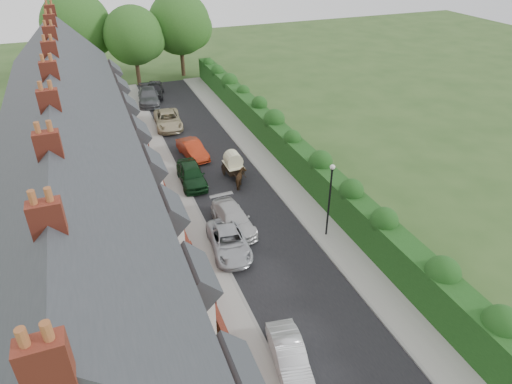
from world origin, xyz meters
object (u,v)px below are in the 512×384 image
(car_silver_a, at_px, (289,355))
(car_black, at_px, (155,90))
(car_grey, at_px, (149,96))
(car_red, at_px, (193,149))
(horse_cart, at_px, (233,163))
(lamppost, at_px, (330,192))
(car_silver_b, at_px, (229,242))
(car_green, at_px, (191,174))
(horse, at_px, (241,179))
(car_beige, at_px, (168,120))
(car_white, at_px, (233,219))

(car_silver_a, distance_m, car_black, 39.21)
(car_grey, relative_size, car_black, 1.17)
(car_red, distance_m, horse_cart, 5.07)
(lamppost, bearing_deg, car_silver_b, 172.75)
(car_green, relative_size, horse, 2.76)
(car_black, distance_m, horse_cart, 21.50)
(car_silver_b, height_order, horse_cart, horse_cart)
(car_green, xyz_separation_m, car_red, (1.22, 4.46, -0.08))
(lamppost, distance_m, car_red, 15.34)
(lamppost, bearing_deg, car_silver_a, -127.93)
(lamppost, relative_size, car_silver_b, 1.09)
(car_silver_a, xyz_separation_m, car_silver_b, (0.08, 9.00, 0.02))
(car_silver_a, bearing_deg, car_grey, 98.73)
(car_silver_b, relative_size, car_black, 1.01)
(horse, bearing_deg, car_beige, -55.16)
(car_white, bearing_deg, car_silver_b, -116.95)
(car_green, relative_size, car_beige, 0.87)
(lamppost, relative_size, car_beige, 0.98)
(car_black, relative_size, horse, 2.82)
(car_beige, bearing_deg, car_silver_a, -86.05)
(car_beige, xyz_separation_m, horse_cart, (2.73, -11.87, 0.50))
(car_beige, distance_m, horse_cart, 12.19)
(horse, bearing_deg, lamppost, 134.83)
(car_white, xyz_separation_m, car_grey, (-1.10, 25.96, 0.10))
(car_silver_a, bearing_deg, lamppost, 60.78)
(car_black, bearing_deg, car_white, -77.68)
(car_grey, bearing_deg, car_green, -82.39)
(car_silver_b, bearing_deg, car_red, 90.90)
(car_silver_a, relative_size, car_grey, 0.70)
(car_grey, bearing_deg, car_beige, -77.69)
(car_grey, height_order, horse_cart, horse_cart)
(car_white, height_order, car_beige, car_beige)
(horse, bearing_deg, car_red, -47.96)
(car_black, height_order, horse_cart, horse_cart)
(lamppost, relative_size, horse, 3.11)
(lamppost, relative_size, horse_cart, 1.73)
(car_green, bearing_deg, car_grey, 92.66)
(car_green, distance_m, car_beige, 11.78)
(car_white, relative_size, car_black, 1.02)
(car_silver_a, distance_m, car_silver_b, 9.00)
(car_white, distance_m, car_beige, 18.51)
(car_silver_b, relative_size, horse_cart, 1.58)
(car_black, distance_m, horse, 23.28)
(car_white, height_order, car_grey, car_grey)
(lamppost, bearing_deg, car_white, 150.48)
(lamppost, distance_m, car_green, 11.92)
(lamppost, height_order, horse, lamppost)
(car_silver_a, relative_size, car_white, 0.80)
(horse, bearing_deg, car_black, -60.74)
(car_silver_b, height_order, car_grey, car_grey)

